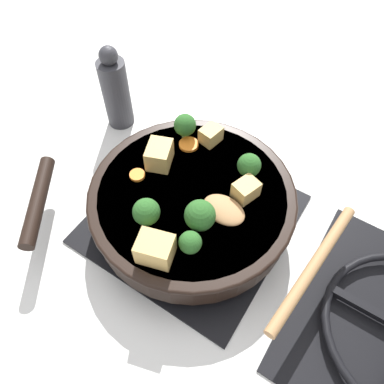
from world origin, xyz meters
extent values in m
plane|color=silver|center=(0.00, 0.00, 0.00)|extent=(2.40, 2.40, 0.00)
cube|color=black|center=(0.00, 0.00, 0.00)|extent=(0.31, 0.31, 0.01)
torus|color=black|center=(0.00, 0.00, 0.02)|extent=(0.24, 0.24, 0.01)
cube|color=black|center=(0.00, 0.00, 0.02)|extent=(0.01, 0.23, 0.01)
cube|color=black|center=(0.00, 0.00, 0.02)|extent=(0.23, 0.01, 0.01)
cylinder|color=black|center=(0.00, 0.00, 0.05)|extent=(0.32, 0.32, 0.05)
cylinder|color=brown|center=(0.00, 0.00, 0.06)|extent=(0.30, 0.30, 0.05)
torus|color=black|center=(0.00, 0.00, 0.08)|extent=(0.33, 0.33, 0.01)
cylinder|color=black|center=(0.14, -0.20, 0.07)|extent=(0.15, 0.11, 0.02)
ellipsoid|color=#A87A4C|center=(0.01, 0.06, 0.09)|extent=(0.05, 0.07, 0.01)
cylinder|color=#A87A4C|center=(0.02, 0.21, 0.09)|extent=(0.23, 0.04, 0.02)
cube|color=tan|center=(-0.02, -0.08, 0.10)|extent=(0.06, 0.05, 0.04)
cube|color=tan|center=(0.12, 0.02, 0.10)|extent=(0.05, 0.06, 0.04)
cube|color=tan|center=(-0.04, 0.07, 0.09)|extent=(0.04, 0.04, 0.03)
cube|color=tan|center=(-0.11, -0.03, 0.09)|extent=(0.04, 0.03, 0.03)
cylinder|color=#709956|center=(-0.09, -0.08, 0.09)|extent=(0.01, 0.01, 0.01)
sphere|color=#285B23|center=(-0.09, -0.08, 0.11)|extent=(0.04, 0.04, 0.04)
cylinder|color=#709956|center=(0.08, -0.02, 0.09)|extent=(0.01, 0.01, 0.01)
sphere|color=#285B23|center=(0.08, -0.02, 0.11)|extent=(0.04, 0.04, 0.04)
cylinder|color=#709956|center=(0.05, 0.04, 0.09)|extent=(0.01, 0.01, 0.01)
sphere|color=#285B23|center=(0.05, 0.04, 0.11)|extent=(0.05, 0.05, 0.05)
cylinder|color=#709956|center=(0.09, 0.05, 0.09)|extent=(0.01, 0.01, 0.01)
sphere|color=#285B23|center=(0.09, 0.05, 0.10)|extent=(0.03, 0.03, 0.03)
cylinder|color=#709956|center=(-0.08, 0.06, 0.09)|extent=(0.01, 0.01, 0.01)
sphere|color=#285B23|center=(-0.08, 0.06, 0.11)|extent=(0.04, 0.04, 0.04)
cylinder|color=orange|center=(-0.08, -0.06, 0.08)|extent=(0.03, 0.03, 0.01)
cylinder|color=orange|center=(0.02, -0.09, 0.08)|extent=(0.03, 0.03, 0.01)
cylinder|color=#333338|center=(-0.12, -0.26, 0.07)|extent=(0.05, 0.05, 0.14)
sphere|color=#333338|center=(-0.12, -0.26, 0.16)|extent=(0.03, 0.03, 0.03)
camera|label=1|loc=(0.28, 0.19, 0.55)|focal=35.00mm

